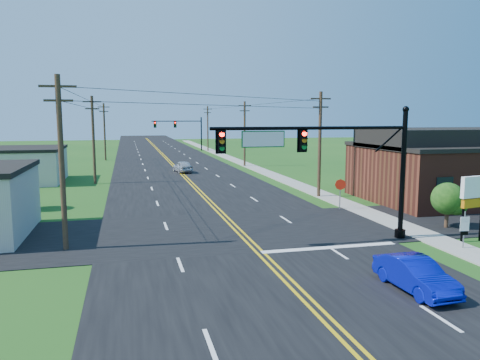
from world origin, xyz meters
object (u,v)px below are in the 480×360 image
object	(u,v)px
signal_mast_main	(330,157)
blue_car	(415,275)
route_sign	(464,227)
signal_mast_far	(180,128)
stop_sign	(340,188)

from	to	relation	value
signal_mast_main	blue_car	distance (m)	8.54
signal_mast_main	route_sign	size ratio (longest dim) A/B	5.60
signal_mast_far	signal_mast_main	bearing A→B (deg)	-90.08
signal_mast_main	signal_mast_far	xyz separation A→B (m)	(0.10, 72.00, -0.20)
blue_car	signal_mast_far	bearing A→B (deg)	87.76
signal_mast_main	blue_car	xyz separation A→B (m)	(0.35, -7.48, -4.09)
signal_mast_main	blue_car	bearing A→B (deg)	-87.30
signal_mast_main	blue_car	world-z (taller)	signal_mast_main
signal_mast_main	route_sign	distance (m)	7.85
signal_mast_far	blue_car	size ratio (longest dim) A/B	2.73
route_sign	stop_sign	size ratio (longest dim) A/B	0.87
signal_mast_far	stop_sign	size ratio (longest dim) A/B	4.74
signal_mast_far	blue_car	distance (m)	79.58
blue_car	route_sign	xyz separation A→B (m)	(6.03, 4.65, 0.51)
stop_sign	signal_mast_main	bearing A→B (deg)	-103.80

